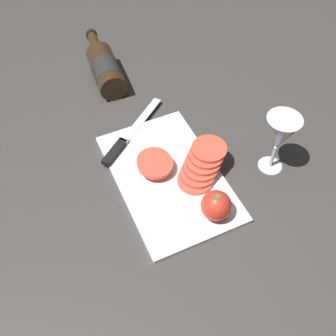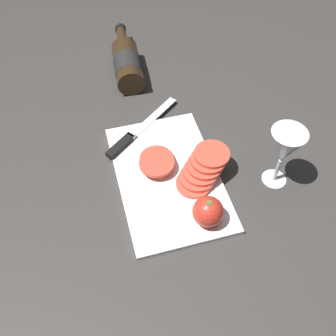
{
  "view_description": "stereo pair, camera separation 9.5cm",
  "coord_description": "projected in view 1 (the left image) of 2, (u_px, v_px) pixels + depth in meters",
  "views": [
    {
      "loc": [
        -0.49,
        0.29,
        0.79
      ],
      "look_at": [
        0.04,
        0.04,
        0.04
      ],
      "focal_mm": 42.0,
      "sensor_mm": 36.0,
      "label": 1
    },
    {
      "loc": [
        -0.53,
        0.2,
        0.79
      ],
      "look_at": [
        0.04,
        0.04,
        0.04
      ],
      "focal_mm": 42.0,
      "sensor_mm": 36.0,
      "label": 2
    }
  ],
  "objects": [
    {
      "name": "whole_tomato",
      "position": [
        216.0,
        206.0,
        0.88
      ],
      "size": [
        0.07,
        0.07,
        0.07
      ],
      "color": "red",
      "rests_on": "cutting_board"
    },
    {
      "name": "wine_bottle",
      "position": [
        105.0,
        69.0,
        1.19
      ],
      "size": [
        0.3,
        0.1,
        0.08
      ],
      "color": "#332314",
      "rests_on": "ground_plane"
    },
    {
      "name": "tomato_slice_stack_near",
      "position": [
        155.0,
        163.0,
        0.98
      ],
      "size": [
        0.12,
        0.09,
        0.03
      ],
      "color": "#DB4C38",
      "rests_on": "cutting_board"
    },
    {
      "name": "wine_glass",
      "position": [
        280.0,
        135.0,
        0.92
      ],
      "size": [
        0.08,
        0.08,
        0.17
      ],
      "color": "silver",
      "rests_on": "ground_plane"
    },
    {
      "name": "cutting_board",
      "position": [
        168.0,
        177.0,
        0.98
      ],
      "size": [
        0.39,
        0.25,
        0.01
      ],
      "color": "white",
      "rests_on": "ground_plane"
    },
    {
      "name": "knife",
      "position": [
        121.0,
        144.0,
        1.03
      ],
      "size": [
        0.19,
        0.24,
        0.01
      ],
      "rotation": [
        0.0,
        0.0,
        5.38
      ],
      "color": "silver",
      "rests_on": "cutting_board"
    },
    {
      "name": "ground_plane",
      "position": [
        190.0,
        186.0,
        0.97
      ],
      "size": [
        3.0,
        3.0,
        0.0
      ],
      "primitive_type": "plane",
      "color": "#383533"
    },
    {
      "name": "tomato_slice_stack_far",
      "position": [
        202.0,
        164.0,
        0.96
      ],
      "size": [
        0.13,
        0.14,
        0.06
      ],
      "color": "#DB4C38",
      "rests_on": "cutting_board"
    }
  ]
}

